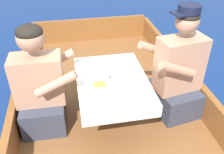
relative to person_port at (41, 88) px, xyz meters
The scene contains 20 objects.
ground_plane 0.94m from the person_port, ahead, with size 60.00×60.00×0.00m, color navy.
boat_deck 0.82m from the person_port, ahead, with size 1.74×3.46×0.35m, color brown.
gunwale_port 0.35m from the person_port, behind, with size 0.06×3.46×0.28m, color brown.
gunwale_starboard 1.46m from the person_port, ahead, with size 0.06×3.46×0.28m, color brown.
bow_coaming 1.80m from the person_port, 70.50° to the left, with size 1.62×0.06×0.32m, color brown.
cockpit_table 0.60m from the person_port, ahead, with size 0.59×0.83×0.44m.
person_port is the anchor object (origin of this frame).
person_starboard 1.19m from the person_port, ahead, with size 0.57×0.51×1.03m.
plate_sandwich 0.51m from the person_port, 20.54° to the right, with size 0.21×0.21×0.01m.
plate_bread 0.54m from the person_port, 21.33° to the left, with size 0.16×0.16×0.01m.
sandwich 0.51m from the person_port, 20.54° to the right, with size 0.10×0.08×0.05m.
bowl_port_near 0.68m from the person_port, 16.94° to the left, with size 0.11×0.11×0.04m.
bowl_starboard_near 0.72m from the person_port, 11.03° to the right, with size 0.13×0.13×0.04m.
bowl_center_far 0.66m from the person_port, 28.74° to the right, with size 0.11×0.11×0.04m.
coffee_cup_port 0.70m from the person_port, ahead, with size 0.10×0.07×0.06m.
coffee_cup_starboard 0.57m from the person_port, 42.48° to the right, with size 0.10×0.07×0.07m.
utensil_spoon_port 0.77m from the person_port, ahead, with size 0.17×0.05×0.01m.
utensil_knife_starboard 0.36m from the person_port, 10.03° to the left, with size 0.01×0.17×0.00m.
utensil_knife_port 0.77m from the person_port, ahead, with size 0.10×0.15×0.00m.
utensil_fork_starboard 0.60m from the person_port, ahead, with size 0.04×0.17×0.00m.
Camera 1 is at (-0.32, -1.74, 1.97)m, focal length 40.00 mm.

